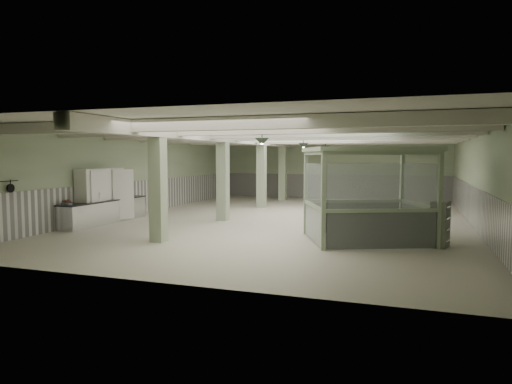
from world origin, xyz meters
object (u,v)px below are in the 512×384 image
(walkin_cooler, at_px, (101,197))
(filing_cabinet, at_px, (440,224))
(guard_booth, at_px, (367,179))
(prep_counter, at_px, (105,211))

(walkin_cooler, distance_m, filing_cabinet, 12.25)
(walkin_cooler, distance_m, guard_booth, 10.17)
(prep_counter, xyz_separation_m, walkin_cooler, (-0.08, -0.11, 0.58))
(walkin_cooler, height_order, filing_cabinet, walkin_cooler)
(prep_counter, relative_size, filing_cabinet, 3.44)
(walkin_cooler, xyz_separation_m, guard_booth, (10.12, -0.39, 0.87))
(guard_booth, relative_size, filing_cabinet, 3.36)
(walkin_cooler, relative_size, guard_booth, 0.51)
(guard_booth, bearing_deg, filing_cabinet, -32.39)
(prep_counter, xyz_separation_m, guard_booth, (10.04, -0.50, 1.45))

